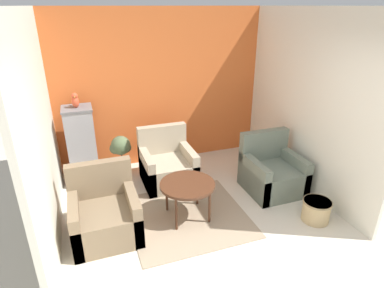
% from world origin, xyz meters
% --- Properties ---
extents(ground_plane, '(20.00, 20.00, 0.00)m').
position_xyz_m(ground_plane, '(0.00, 0.00, 0.00)').
color(ground_plane, beige).
rests_on(ground_plane, ground).
extents(wall_back_accent, '(3.83, 0.06, 2.74)m').
position_xyz_m(wall_back_accent, '(0.00, 3.22, 1.37)').
color(wall_back_accent, orange).
rests_on(wall_back_accent, ground_plane).
extents(wall_left, '(0.06, 3.19, 2.74)m').
position_xyz_m(wall_left, '(-1.88, 1.59, 1.37)').
color(wall_left, silver).
rests_on(wall_left, ground_plane).
extents(wall_right, '(0.06, 3.19, 2.74)m').
position_xyz_m(wall_right, '(1.88, 1.59, 1.37)').
color(wall_right, silver).
rests_on(wall_right, ground_plane).
extents(area_rug, '(1.60, 1.56, 0.01)m').
position_xyz_m(area_rug, '(-0.18, 1.27, 0.01)').
color(area_rug, gray).
rests_on(area_rug, ground_plane).
extents(coffee_table, '(0.75, 0.75, 0.54)m').
position_xyz_m(coffee_table, '(-0.18, 1.27, 0.49)').
color(coffee_table, '#472819').
rests_on(coffee_table, ground_plane).
extents(armchair_left, '(0.83, 0.82, 0.90)m').
position_xyz_m(armchair_left, '(-1.29, 1.28, 0.29)').
color(armchair_left, '#7A664C').
rests_on(armchair_left, ground_plane).
extents(armchair_right, '(0.83, 0.82, 0.90)m').
position_xyz_m(armchair_right, '(1.32, 1.52, 0.29)').
color(armchair_right, slate).
rests_on(armchair_right, ground_plane).
extents(armchair_middle, '(0.83, 0.82, 0.90)m').
position_xyz_m(armchair_middle, '(-0.18, 2.32, 0.29)').
color(armchair_middle, tan).
rests_on(armchair_middle, ground_plane).
extents(birdcage, '(0.55, 0.55, 1.30)m').
position_xyz_m(birdcage, '(-1.47, 2.79, 0.63)').
color(birdcage, slate).
rests_on(birdcage, ground_plane).
extents(parrot, '(0.11, 0.20, 0.24)m').
position_xyz_m(parrot, '(-1.47, 2.79, 1.40)').
color(parrot, '#D14C2D').
rests_on(parrot, birdcage).
extents(potted_plant, '(0.36, 0.33, 0.72)m').
position_xyz_m(potted_plant, '(-0.85, 2.81, 0.47)').
color(potted_plant, '#66605B').
rests_on(potted_plant, ground_plane).
extents(wicker_basket, '(0.39, 0.39, 0.31)m').
position_xyz_m(wicker_basket, '(1.46, 0.60, 0.16)').
color(wicker_basket, tan).
rests_on(wicker_basket, ground_plane).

